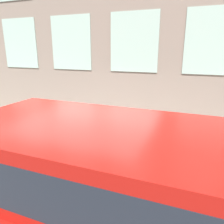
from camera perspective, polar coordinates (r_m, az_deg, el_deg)
The scene contains 5 objects.
ground_plane at distance 4.97m, azimuth -5.24°, elevation -18.40°, with size 80.00×80.00×0.00m, color #514F4C.
sidewalk at distance 6.09m, azimuth 1.08°, elevation -10.56°, with size 2.94×60.00×0.15m.
fire_hydrant at distance 5.06m, azimuth 3.80°, elevation -10.18°, with size 0.27×0.40×0.82m.
person at distance 5.41m, azimuth -3.51°, elevation -5.33°, with size 0.27×0.18×1.13m.
parked_truck_red_near at distance 2.96m, azimuth -6.38°, elevation -18.50°, with size 2.01×5.23×1.97m.
Camera 1 is at (-3.62, -1.91, 2.81)m, focal length 35.00 mm.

